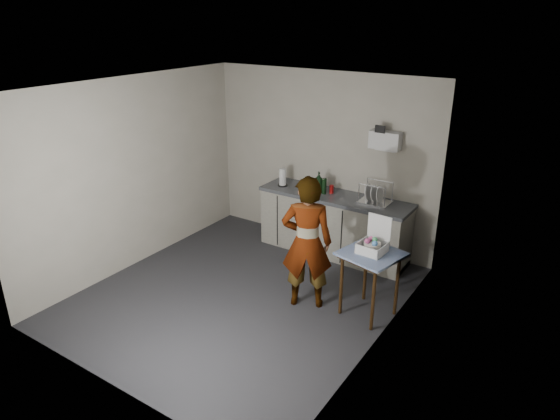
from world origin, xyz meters
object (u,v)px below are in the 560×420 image
Objects in this scene: dark_bottle at (324,186)px; standing_man at (307,243)px; kitchen_counter at (334,226)px; side_table at (371,261)px; bakery_box at (373,244)px; soap_bottle at (319,182)px; paper_towel at (283,178)px; dish_rack at (375,198)px; soda_can at (331,189)px.

standing_man is at bearing -68.93° from dark_bottle.
side_table is at bearing -47.70° from kitchen_counter.
bakery_box is at bearing -47.00° from kitchen_counter.
paper_towel is at bearing -177.87° from soap_bottle.
soap_bottle reaches higher than side_table.
bakery_box reaches higher than side_table.
soap_bottle is (-1.35, 1.17, 0.36)m from side_table.
standing_man is 3.96× the size of dish_rack.
kitchen_counter is 0.69m from soap_bottle.
standing_man reaches higher than soap_bottle.
kitchen_counter is 2.78× the size of side_table.
dish_rack reaches higher than soda_can.
side_table is 1.76m from dark_bottle.
side_table is 0.77m from standing_man.
soap_bottle is 0.75× the size of dish_rack.
soap_bottle is 0.76× the size of bakery_box.
side_table is (1.10, -1.21, 0.28)m from kitchen_counter.
dark_bottle is (0.09, 0.01, -0.04)m from soap_bottle.
kitchen_counter is at bearing 8.52° from soap_bottle.
kitchen_counter is at bearing -29.21° from soda_can.
dish_rack is 1.02× the size of bakery_box.
soap_bottle is 0.10m from dark_bottle.
dish_rack is (1.44, 0.10, -0.06)m from paper_towel.
side_table is 3.52× the size of dark_bottle.
standing_man is 13.76× the size of soda_can.
soap_bottle is at bearing 143.88° from bakery_box.
paper_towel is 0.64× the size of dish_rack.
standing_man reaches higher than kitchen_counter.
paper_towel is at bearing -177.47° from dark_bottle.
soda_can is 0.52× the size of dark_bottle.
bakery_box is (0.51, -1.21, -0.08)m from dish_rack.
kitchen_counter is 1.52m from standing_man.
soap_bottle is at bearing -174.68° from dark_bottle.
soap_bottle is 0.21m from soda_can.
soda_can is 0.29× the size of dish_rack.
soda_can is at bearing 138.04° from bakery_box.
side_table is 0.20m from bakery_box.
kitchen_counter is 1.67m from bakery_box.
dark_bottle reaches higher than side_table.
dish_rack reaches higher than kitchen_counter.
standing_man is at bearing -72.72° from soda_can.
kitchen_counter is at bearing 137.01° from bakery_box.
standing_man is 1.48m from dish_rack.
dark_bottle is at bearing 141.79° from bakery_box.
bakery_box is (1.09, -1.17, 0.47)m from kitchen_counter.
soap_bottle is at bearing -171.48° from kitchen_counter.
paper_towel is (-0.69, -0.03, 0.01)m from dark_bottle.
paper_towel is (-0.60, -0.02, -0.03)m from soap_bottle.
dish_rack reaches higher than dark_bottle.
standing_man is 1.55m from soda_can.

